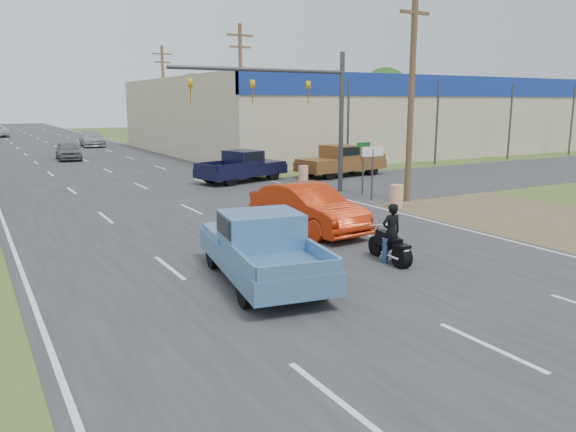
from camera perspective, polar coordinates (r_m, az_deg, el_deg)
ground at (r=11.49m, az=19.83°, el=-12.48°), size 200.00×200.00×0.00m
main_road at (r=47.58m, az=-19.90°, el=5.33°), size 15.00×180.00×0.02m
cross_road at (r=26.37m, az=-11.30°, el=1.37°), size 120.00×10.00×0.02m
dirt_verge at (r=25.82m, az=18.90°, el=0.74°), size 8.00×18.00×0.01m
big_box_store at (r=61.54m, az=11.09°, el=10.12°), size 50.00×28.10×6.60m
utility_pole_1 at (r=26.46m, az=12.46°, el=12.91°), size 2.00×0.28×10.00m
utility_pole_2 at (r=41.61m, az=-4.81°, el=12.51°), size 2.00×0.28×10.00m
utility_pole_3 at (r=58.40m, az=-12.51°, el=11.97°), size 2.00×0.28×10.00m
tree_3 at (r=99.36m, az=9.85°, el=12.26°), size 8.40×8.40×10.40m
tree_5 at (r=108.60m, az=-9.50°, el=12.03°), size 7.98×7.98×9.88m
barrel_0 at (r=25.03m, az=10.97°, el=1.99°), size 0.56×0.56×1.00m
barrel_1 at (r=32.08m, az=1.56°, el=4.24°), size 0.56×0.56×1.00m
lane_sign at (r=26.50m, az=8.59°, el=5.64°), size 1.20×0.08×2.52m
street_name_sign at (r=28.07m, az=7.63°, el=5.39°), size 0.80×0.08×2.61m
signal_mast at (r=27.49m, az=0.82°, el=12.03°), size 9.12×0.40×7.00m
red_convertible at (r=19.92m, az=2.01°, el=0.76°), size 2.32×5.23×1.67m
motorcycle at (r=16.31m, az=10.47°, el=-3.24°), size 0.61×1.98×1.01m
rider at (r=16.25m, az=10.44°, el=-1.93°), size 0.64×0.45×1.64m
blue_pickup at (r=14.42m, az=-2.79°, el=-3.08°), size 2.98×5.72×1.81m
navy_pickup at (r=32.73m, az=-4.54°, el=5.09°), size 5.83×3.54×1.81m
brown_pickup at (r=35.19m, az=5.25°, el=5.62°), size 6.04×2.91×1.93m
distant_car_grey at (r=48.34m, az=-21.42°, el=6.19°), size 2.03×4.48×1.49m
distant_car_silver at (r=62.39m, az=-19.28°, el=7.39°), size 2.55×5.53×1.57m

